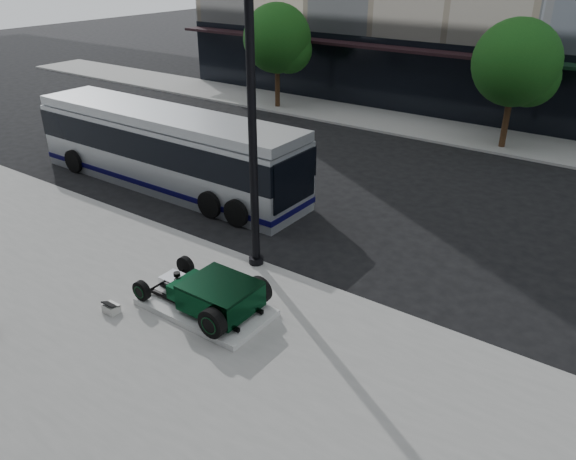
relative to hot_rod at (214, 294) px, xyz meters
The scene contains 8 objects.
ground 4.91m from the hot_rod, 80.78° to the left, with size 120.00×120.00×0.00m, color black.
sidewalk_far 18.83m from the hot_rod, 87.63° to the left, with size 70.00×4.00×0.12m, color gray.
street_trees 18.23m from the hot_rod, 83.86° to the left, with size 29.80×3.80×5.70m.
display_plinth 0.60m from the hot_rod, behind, with size 3.40×1.80×0.15m, color silver.
hot_rod is the anchor object (origin of this frame).
info_plaque 2.67m from the hot_rod, 145.83° to the right, with size 0.40×0.31×0.31m.
lamppost 4.04m from the hot_rod, 106.08° to the left, with size 0.43×0.43×7.74m.
transit_bus 9.46m from the hot_rod, 143.11° to the left, with size 12.12×2.88×2.92m.
Camera 1 is at (7.51, -13.25, 8.32)m, focal length 35.00 mm.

